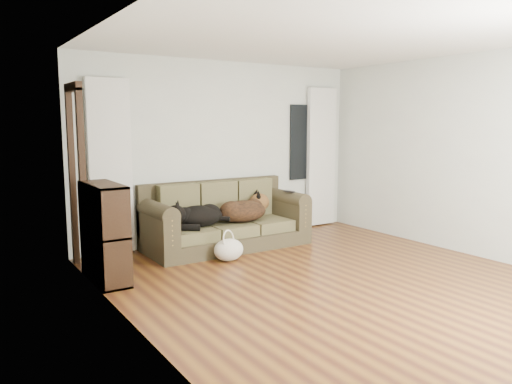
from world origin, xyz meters
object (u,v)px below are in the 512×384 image
tote_bag (229,248)px  bookshelf (105,236)px  dog_shepherd (244,211)px  dog_black_lab (196,217)px  sofa (227,215)px

tote_bag → bookshelf: size_ratio=0.36×
dog_shepherd → tote_bag: 0.88m
tote_bag → bookshelf: bearing=178.0°
dog_black_lab → bookshelf: bearing=-148.6°
sofa → dog_black_lab: (-0.48, -0.02, 0.03)m
sofa → bookshelf: bookshelf is taller
dog_black_lab → sofa: bearing=11.5°
bookshelf → dog_shepherd: bearing=16.9°
dog_shepherd → tote_bag: dog_shepherd is taller
sofa → dog_black_lab: size_ratio=3.33×
sofa → dog_shepherd: bearing=-9.8°
dog_black_lab → dog_shepherd: 0.73m
sofa → bookshelf: 1.93m
sofa → tote_bag: sofa is taller
dog_black_lab → bookshelf: bookshelf is taller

